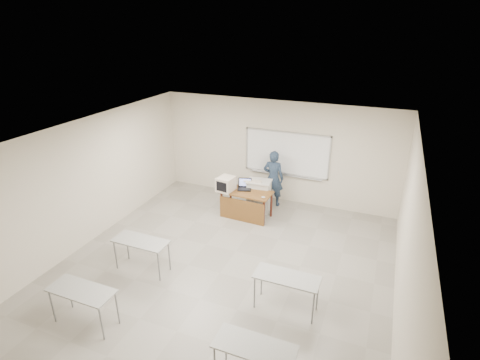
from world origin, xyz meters
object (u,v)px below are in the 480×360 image
at_px(instructor_desk, 245,200).
at_px(keyboard, 253,181).
at_px(presenter, 273,178).
at_px(podium, 259,196).
at_px(whiteboard, 287,154).
at_px(mouse, 263,197).
at_px(laptop, 245,187).
at_px(crt_monitor, 226,184).

bearing_deg(instructor_desk, keyboard, 86.28).
bearing_deg(presenter, podium, 64.41).
height_order(whiteboard, podium, whiteboard).
bearing_deg(keyboard, mouse, -55.96).
bearing_deg(whiteboard, mouse, -95.46).
bearing_deg(presenter, mouse, 94.10).
distance_m(instructor_desk, podium, 0.60).
distance_m(instructor_desk, presenter, 1.22).
xyz_separation_m(mouse, keyboard, (-0.50, 0.53, 0.17)).
distance_m(instructor_desk, laptop, 0.40).
bearing_deg(keyboard, crt_monitor, -152.46).
bearing_deg(instructor_desk, laptop, 113.17).
bearing_deg(presenter, keyboard, 57.92).
xyz_separation_m(crt_monitor, mouse, (1.10, -0.08, -0.17)).
relative_size(instructor_desk, keyboard, 2.78).
xyz_separation_m(instructor_desk, crt_monitor, (-0.55, -0.01, 0.41)).
bearing_deg(presenter, whiteboard, -124.44).
relative_size(podium, presenter, 0.55).
xyz_separation_m(whiteboard, instructor_desk, (-0.70, -1.48, -0.95)).
relative_size(whiteboard, instructor_desk, 1.82).
relative_size(whiteboard, podium, 2.69).
bearing_deg(whiteboard, keyboard, -121.99).
bearing_deg(instructor_desk, whiteboard, 67.46).
bearing_deg(whiteboard, laptop, -123.48).
bearing_deg(keyboard, podium, 29.22).
bearing_deg(mouse, laptop, 162.64).
relative_size(crt_monitor, presenter, 0.28).
bearing_deg(keyboard, instructor_desk, -105.96).
bearing_deg(laptop, podium, 26.71).
bearing_deg(crt_monitor, podium, 45.07).
bearing_deg(instructor_desk, crt_monitor, -175.76).
bearing_deg(whiteboard, crt_monitor, -129.95).
bearing_deg(mouse, keyboard, 145.00).
bearing_deg(presenter, instructor_desk, 66.87).
xyz_separation_m(whiteboard, crt_monitor, (-1.25, -1.49, -0.54)).
bearing_deg(presenter, laptop, 55.53).
xyz_separation_m(keyboard, presenter, (0.40, 0.65, -0.10)).
xyz_separation_m(whiteboard, mouse, (-0.15, -1.57, -0.71)).
height_order(laptop, presenter, presenter).
xyz_separation_m(instructor_desk, mouse, (0.55, -0.09, 0.24)).
bearing_deg(mouse, presenter, 106.59).
bearing_deg(instructor_desk, presenter, 70.64).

